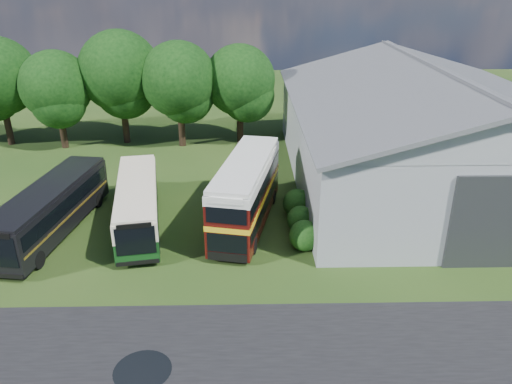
{
  "coord_description": "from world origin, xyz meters",
  "views": [
    {
      "loc": [
        2.46,
        -17.54,
        13.75
      ],
      "look_at": [
        3.02,
        8.0,
        2.48
      ],
      "focal_mm": 35.0,
      "sensor_mm": 36.0,
      "label": 1
    }
  ],
  "objects_px": {
    "storage_shed": "(425,122)",
    "bus_maroon_double": "(246,193)",
    "bus_green_single": "(138,203)",
    "bus_dark_single": "(51,209)"
  },
  "relations": [
    {
      "from": "storage_shed",
      "to": "bus_maroon_double",
      "type": "height_order",
      "value": "storage_shed"
    },
    {
      "from": "storage_shed",
      "to": "bus_maroon_double",
      "type": "relative_size",
      "value": 2.56
    },
    {
      "from": "storage_shed",
      "to": "bus_green_single",
      "type": "xyz_separation_m",
      "value": [
        -18.85,
        -7.13,
        -2.73
      ]
    },
    {
      "from": "bus_maroon_double",
      "to": "bus_dark_single",
      "type": "height_order",
      "value": "bus_maroon_double"
    },
    {
      "from": "storage_shed",
      "to": "bus_dark_single",
      "type": "distance_m",
      "value": 25.0
    },
    {
      "from": "bus_green_single",
      "to": "bus_dark_single",
      "type": "bearing_deg",
      "value": 179.44
    },
    {
      "from": "storage_shed",
      "to": "bus_dark_single",
      "type": "height_order",
      "value": "storage_shed"
    },
    {
      "from": "bus_green_single",
      "to": "storage_shed",
      "type": "bearing_deg",
      "value": 10.79
    },
    {
      "from": "bus_green_single",
      "to": "bus_maroon_double",
      "type": "bearing_deg",
      "value": -9.95
    },
    {
      "from": "storage_shed",
      "to": "bus_maroon_double",
      "type": "bearing_deg",
      "value": -150.35
    }
  ]
}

